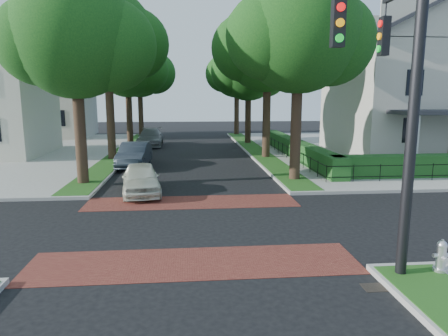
{
  "coord_description": "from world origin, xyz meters",
  "views": [
    {
      "loc": [
        -0.1,
        -13.48,
        4.48
      ],
      "look_at": [
        1.32,
        2.52,
        1.6
      ],
      "focal_mm": 32.0,
      "sensor_mm": 36.0,
      "label": 1
    }
  ],
  "objects_px": {
    "parked_car_middle": "(134,155)",
    "fire_hydrant": "(441,256)",
    "traffic_signal": "(402,87)",
    "parked_car_rear": "(150,138)",
    "parked_car_front": "(141,179)"
  },
  "relations": [
    {
      "from": "parked_car_middle",
      "to": "parked_car_front",
      "type": "bearing_deg",
      "value": -78.09
    },
    {
      "from": "traffic_signal",
      "to": "fire_hydrant",
      "type": "xyz_separation_m",
      "value": [
        1.25,
        -0.19,
        -4.16
      ]
    },
    {
      "from": "parked_car_front",
      "to": "parked_car_middle",
      "type": "bearing_deg",
      "value": 91.54
    },
    {
      "from": "traffic_signal",
      "to": "fire_hydrant",
      "type": "bearing_deg",
      "value": -8.8
    },
    {
      "from": "traffic_signal",
      "to": "parked_car_middle",
      "type": "xyz_separation_m",
      "value": [
        -8.49,
        16.76,
        -3.92
      ]
    },
    {
      "from": "parked_car_middle",
      "to": "fire_hydrant",
      "type": "height_order",
      "value": "parked_car_middle"
    },
    {
      "from": "parked_car_rear",
      "to": "fire_hydrant",
      "type": "relative_size",
      "value": 6.43
    },
    {
      "from": "parked_car_middle",
      "to": "fire_hydrant",
      "type": "xyz_separation_m",
      "value": [
        9.74,
        -16.96,
        -0.24
      ]
    },
    {
      "from": "traffic_signal",
      "to": "fire_hydrant",
      "type": "distance_m",
      "value": 4.34
    },
    {
      "from": "parked_car_front",
      "to": "parked_car_rear",
      "type": "xyz_separation_m",
      "value": [
        -1.25,
        18.46,
        0.07
      ]
    },
    {
      "from": "parked_car_rear",
      "to": "parked_car_front",
      "type": "bearing_deg",
      "value": -86.73
    },
    {
      "from": "fire_hydrant",
      "to": "parked_car_rear",
      "type": "bearing_deg",
      "value": 112.76
    },
    {
      "from": "parked_car_front",
      "to": "parked_car_rear",
      "type": "relative_size",
      "value": 0.77
    },
    {
      "from": "traffic_signal",
      "to": "parked_car_rear",
      "type": "bearing_deg",
      "value": 106.94
    },
    {
      "from": "traffic_signal",
      "to": "fire_hydrant",
      "type": "relative_size",
      "value": 9.5
    }
  ]
}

